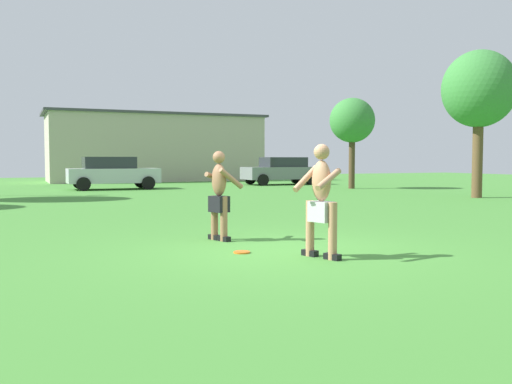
{
  "coord_description": "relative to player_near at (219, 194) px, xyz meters",
  "views": [
    {
      "loc": [
        -3.87,
        -7.86,
        1.46
      ],
      "look_at": [
        -0.13,
        0.72,
        0.91
      ],
      "focal_mm": 38.88,
      "sensor_mm": 36.0,
      "label": 1
    }
  ],
  "objects": [
    {
      "name": "ground_plane",
      "position": [
        0.51,
        -1.48,
        -0.84
      ],
      "size": [
        80.0,
        80.0,
        0.0
      ],
      "primitive_type": "plane",
      "color": "#428433"
    },
    {
      "name": "car_gray_near_post",
      "position": [
        10.77,
        19.46,
        -0.01
      ],
      "size": [
        4.31,
        2.04,
        1.58
      ],
      "color": "slate",
      "rests_on": "ground_plane"
    },
    {
      "name": "player_in_gray",
      "position": [
        0.77,
        -2.27,
        0.05
      ],
      "size": [
        0.68,
        0.75,
        1.68
      ],
      "color": "black",
      "rests_on": "ground_plane"
    },
    {
      "name": "outbuilding_behind_lot",
      "position": [
        5.5,
        28.23,
        1.43
      ],
      "size": [
        14.51,
        5.66,
        4.51
      ],
      "color": "#B2A893",
      "rests_on": "ground_plane"
    },
    {
      "name": "car_silver_mid_lot",
      "position": [
        0.99,
        18.15,
        -0.01
      ],
      "size": [
        4.31,
        2.04,
        1.58
      ],
      "color": "silver",
      "rests_on": "ground_plane"
    },
    {
      "name": "player_near",
      "position": [
        0.0,
        0.0,
        0.0
      ],
      "size": [
        0.66,
        0.7,
        1.61
      ],
      "color": "black",
      "rests_on": "ground_plane"
    },
    {
      "name": "tree_right_field",
      "position": [
        12.07,
        14.09,
        2.52
      ],
      "size": [
        2.24,
        2.24,
        4.5
      ],
      "color": "#4C3823",
      "rests_on": "ground_plane"
    },
    {
      "name": "frisbee",
      "position": [
        -0.14,
        -1.41,
        -0.82
      ],
      "size": [
        0.26,
        0.26,
        0.03
      ],
      "primitive_type": "cylinder",
      "color": "orange",
      "rests_on": "ground_plane"
    },
    {
      "name": "tree_behind_players",
      "position": [
        12.75,
        6.57,
        3.22
      ],
      "size": [
        2.74,
        2.74,
        5.56
      ],
      "color": "brown",
      "rests_on": "ground_plane"
    }
  ]
}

